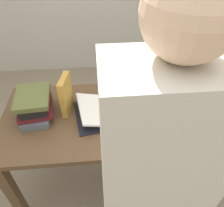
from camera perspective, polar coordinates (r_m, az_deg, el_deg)
The scene contains 9 objects.
ground_plane at distance 1.99m, azimuth -1.38°, elevation -18.42°, with size 12.00×12.00×0.00m, color gray.
reading_desk at distance 1.48m, azimuth -1.77°, elevation -5.85°, with size 1.32×0.69×0.74m.
open_book at distance 1.42m, azimuth 1.20°, elevation -1.19°, with size 0.57×0.40×0.08m.
book_stack_tall at distance 1.44m, azimuth -19.49°, elevation -0.38°, with size 0.24×0.29×0.16m.
book_standing_upright at distance 1.39m, azimuth -11.94°, elevation 2.18°, with size 0.07×0.17×0.25m.
reading_lamp at distance 1.31m, azimuth 14.03°, elevation 12.75°, with size 0.18×0.18×0.48m.
coffee_mug at distance 1.41m, azimuth 11.15°, elevation -0.97°, with size 0.10×0.08×0.10m.
pencil at distance 1.29m, azimuth 2.00°, elevation -8.08°, with size 0.07×0.15×0.01m.
person_reader at distance 0.98m, azimuth 9.60°, elevation -24.52°, with size 0.36×0.22×1.68m.
Camera 1 is at (-0.04, -1.02, 1.72)m, focal length 35.00 mm.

